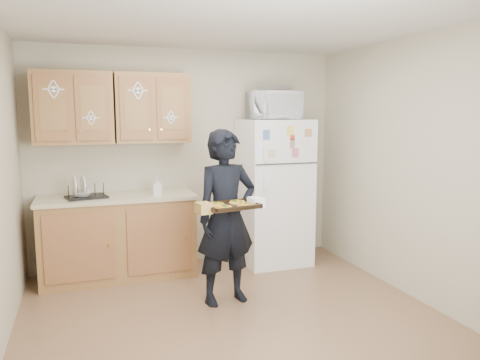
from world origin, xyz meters
name	(u,v)px	position (x,y,z in m)	size (l,w,h in m)	color
floor	(236,322)	(0.00, 0.00, 0.00)	(3.60, 3.60, 0.00)	brown
ceiling	(236,19)	(0.00, 0.00, 2.50)	(3.60, 3.60, 0.00)	silver
wall_back	(188,158)	(0.00, 1.80, 1.25)	(3.60, 0.04, 2.50)	#B5AC93
wall_front	(359,228)	(0.00, -1.80, 1.25)	(3.60, 0.04, 2.50)	#B5AC93
wall_right	(417,169)	(1.80, 0.00, 1.25)	(0.04, 3.60, 2.50)	#B5AC93
refrigerator	(274,192)	(0.95, 1.43, 0.85)	(0.75, 0.70, 1.70)	white
base_cabinet	(118,238)	(-0.85, 1.48, 0.43)	(1.60, 0.60, 0.86)	brown
countertop	(117,197)	(-0.85, 1.48, 0.88)	(1.64, 0.64, 0.04)	#C1B994
upper_cab_left	(73,108)	(-1.25, 1.61, 1.83)	(0.80, 0.33, 0.75)	brown
upper_cab_right	(152,108)	(-0.43, 1.61, 1.83)	(0.80, 0.33, 0.75)	brown
cereal_box	(303,240)	(1.47, 1.67, 0.16)	(0.20, 0.07, 0.32)	gold
person	(226,217)	(0.06, 0.45, 0.81)	(0.59, 0.39, 1.63)	black
baking_tray	(231,206)	(0.01, 0.16, 0.98)	(0.45, 0.33, 0.04)	black
pizza_front_left	(224,207)	(-0.08, 0.07, 0.99)	(0.15, 0.15, 0.02)	orange
pizza_front_right	(246,205)	(0.12, 0.10, 0.99)	(0.15, 0.15, 0.02)	orange
pizza_back_left	(216,204)	(-0.11, 0.21, 0.99)	(0.15, 0.15, 0.02)	orange
pizza_back_right	(237,202)	(0.10, 0.25, 0.99)	(0.15, 0.15, 0.02)	orange
microwave	(274,105)	(0.92, 1.38, 1.86)	(0.58, 0.39, 0.32)	white
foil_pan	(274,88)	(0.93, 1.41, 2.05)	(0.31, 0.22, 0.07)	#A8A8AF
dish_rack	(86,190)	(-1.16, 1.44, 0.98)	(0.39, 0.30, 0.16)	black
bowl	(83,194)	(-1.19, 1.44, 0.94)	(0.20, 0.20, 0.05)	silver
soap_bottle	(157,186)	(-0.44, 1.36, 1.00)	(0.09, 0.09, 0.19)	white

